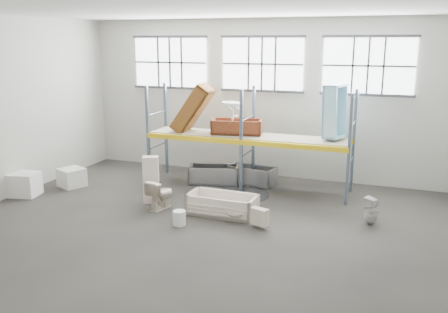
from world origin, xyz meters
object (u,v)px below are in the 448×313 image
at_px(steel_tub_left, 214,174).
at_px(steel_tub_right, 252,175).
at_px(toilet_white, 371,211).
at_px(carton_near, 24,184).
at_px(bathtub_beige, 222,204).
at_px(cistern_tall, 151,180).
at_px(toilet_beige, 161,194).
at_px(rust_tub_flat, 237,127).
at_px(bucket, 179,218).
at_px(blue_tub_upright, 335,112).

height_order(steel_tub_left, steel_tub_right, steel_tub_left).
bearing_deg(toilet_white, carton_near, -61.01).
distance_m(bathtub_beige, cistern_tall, 2.18).
distance_m(toilet_beige, cistern_tall, 0.65).
height_order(toilet_white, steel_tub_left, toilet_white).
distance_m(toilet_beige, rust_tub_flat, 3.27).
bearing_deg(cistern_tall, bucket, -62.79).
bearing_deg(blue_tub_upright, carton_near, -158.64).
relative_size(bathtub_beige, rust_tub_flat, 1.18).
relative_size(bathtub_beige, carton_near, 2.26).
relative_size(bucket, carton_near, 0.46).
xyz_separation_m(cistern_tall, steel_tub_left, (0.93, 2.28, -0.37)).
height_order(cistern_tall, steel_tub_right, cistern_tall).
bearing_deg(carton_near, bucket, -5.79).
bearing_deg(bucket, rust_tub_flat, 86.45).
xyz_separation_m(toilet_beige, bucket, (0.96, -0.89, -0.22)).
relative_size(cistern_tall, steel_tub_left, 0.85).
bearing_deg(toilet_white, bucket, -46.82).
distance_m(bathtub_beige, blue_tub_upright, 4.14).
xyz_separation_m(toilet_white, steel_tub_right, (-3.70, 2.27, -0.07)).
distance_m(toilet_beige, bucket, 1.33).
relative_size(bathtub_beige, toilet_beige, 2.21).
bearing_deg(steel_tub_right, bucket, -98.80).
relative_size(toilet_white, bucket, 1.90).
bearing_deg(blue_tub_upright, cistern_tall, -151.22).
bearing_deg(bathtub_beige, steel_tub_left, 117.28).
height_order(bathtub_beige, rust_tub_flat, rust_tub_flat).
relative_size(cistern_tall, bucket, 3.60).
distance_m(toilet_beige, steel_tub_right, 3.43).
relative_size(steel_tub_right, blue_tub_upright, 0.98).
height_order(cistern_tall, carton_near, cistern_tall).
bearing_deg(rust_tub_flat, toilet_beige, -113.71).
distance_m(toilet_beige, blue_tub_upright, 5.30).
relative_size(cistern_tall, steel_tub_right, 0.88).
xyz_separation_m(toilet_beige, steel_tub_right, (1.57, 3.05, -0.13)).
bearing_deg(bucket, toilet_white, 21.09).
relative_size(toilet_beige, steel_tub_right, 0.54).
height_order(toilet_white, rust_tub_flat, rust_tub_flat).
bearing_deg(toilet_white, bathtub_beige, -58.56).
height_order(toilet_white, steel_tub_right, toilet_white).
relative_size(cistern_tall, rust_tub_flat, 0.87).
distance_m(steel_tub_right, carton_near, 6.67).
bearing_deg(steel_tub_left, steel_tub_right, 19.97).
height_order(toilet_beige, cistern_tall, cistern_tall).
distance_m(cistern_tall, blue_tub_upright, 5.41).
height_order(toilet_beige, steel_tub_left, toilet_beige).
height_order(steel_tub_right, carton_near, carton_near).
bearing_deg(steel_tub_left, carton_near, -146.93).
bearing_deg(toilet_beige, cistern_tall, -25.39).
distance_m(blue_tub_upright, bucket, 5.30).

